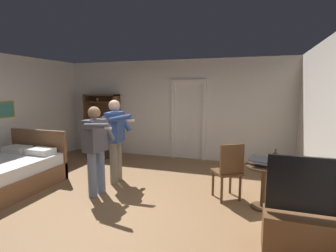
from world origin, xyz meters
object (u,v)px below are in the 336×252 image
Objects in this scene: tv_flatscreen at (316,230)px; bed at (5,174)px; wooden_chair at (229,169)px; person_blue_shirt at (96,145)px; side_table at (264,180)px; bottle_on_table at (275,160)px; laptop at (262,163)px; person_striped_shirt at (116,135)px; suitcase_dark at (101,150)px; bookshelf at (103,122)px.

bed is at bearing 174.94° from tv_flatscreen.
person_blue_shirt reaches higher than wooden_chair.
side_table is 0.39m from bottle_on_table.
wooden_chair is at bearing 162.83° from bottle_on_table.
bed is 4.61m from laptop.
bottle_on_table is (0.18, -0.04, 0.07)m from laptop.
bed is 4.64m from side_table.
person_striped_shirt is 3.37× the size of suitcase_dark.
bookshelf reaches higher than bed.
laptop is (4.34, -2.41, -0.18)m from bookshelf.
suitcase_dark is (-1.36, 2.23, -0.68)m from person_blue_shirt.
suitcase_dark is at bearing 155.68° from bottle_on_table.
bottle_on_table is 0.30× the size of wooden_chair.
bed reaches higher than wooden_chair.
wooden_chair is at bearing -5.00° from person_striped_shirt.
bed is 2.60m from suitcase_dark.
person_striped_shirt is at bearing 175.00° from wooden_chair.
laptop is 0.20m from bottle_on_table.
laptop is 2.78m from person_blue_shirt.
bookshelf is 3.48× the size of suitcase_dark.
bed is 2.71× the size of side_table.
suitcase_dark is (-4.67, 3.01, -0.11)m from tv_flatscreen.
tv_flatscreen is at bearing -5.06° from bed.
tv_flatscreen is at bearing -65.99° from side_table.
bottle_on_table is (-0.37, 1.07, 0.49)m from tv_flatscreen.
person_striped_shirt is at bearing 172.05° from bottle_on_table.
wooden_chair is 1.99× the size of suitcase_dark.
bed is 1.63× the size of tv_flatscreen.
tv_flatscreen reaches higher than suitcase_dark.
bed is at bearing -91.84° from suitcase_dark.
person_blue_shirt is at bearing 166.74° from tv_flatscreen.
bottle_on_table is at bearing -28.46° from bookshelf.
tv_flatscreen is 1.27m from side_table.
bottle_on_table is at bearing -11.96° from laptop.
bookshelf is 1.48× the size of tv_flatscreen.
side_table is at bearing -28.42° from bookshelf.
bed is at bearing -168.31° from wooden_chair.
laptop is (-0.55, 1.11, 0.42)m from tv_flatscreen.
tv_flatscreen reaches higher than laptop.
side_table is at bearing 8.68° from bed.
suitcase_dark is at bearing 147.18° from tv_flatscreen.
bed is 2.16m from person_striped_shirt.
person_blue_shirt is at bearing -172.50° from side_table.
person_blue_shirt is (1.78, 0.33, 0.60)m from bed.
side_table is at bearing 7.50° from person_blue_shirt.
side_table is 0.44× the size of person_blue_shirt.
bottle_on_table is 0.59× the size of suitcase_dark.
tv_flatscreen is 1.66× the size of side_table.
bottle_on_table reaches higher than laptop.
bookshelf is at bearing 86.39° from bed.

